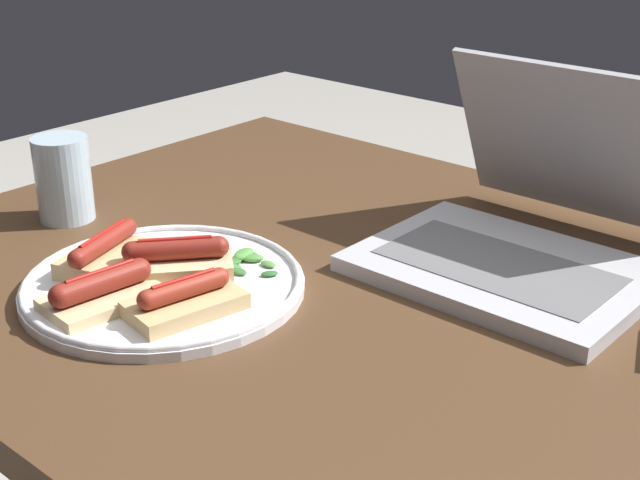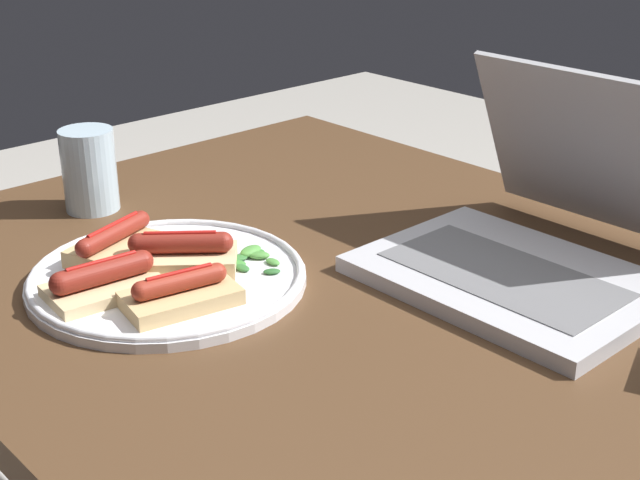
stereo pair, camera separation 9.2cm
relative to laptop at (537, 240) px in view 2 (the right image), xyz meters
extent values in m
cube|color=#4C331E|center=(-0.05, -0.16, -0.06)|extent=(1.21, 0.82, 0.04)
cylinder|color=#4C331E|center=(-0.57, 0.17, -0.42)|extent=(0.04, 0.04, 0.68)
cube|color=#B7B7BC|center=(0.00, -0.04, -0.03)|extent=(0.31, 0.23, 0.02)
cube|color=slate|center=(0.00, -0.06, -0.02)|extent=(0.25, 0.12, 0.00)
cube|color=#B7B7BC|center=(0.00, 0.11, 0.08)|extent=(0.31, 0.09, 0.20)
cube|color=black|center=(0.00, 0.11, 0.08)|extent=(0.28, 0.08, 0.17)
cylinder|color=silver|center=(-0.25, -0.31, -0.03)|extent=(0.30, 0.30, 0.01)
torus|color=silver|center=(-0.25, -0.31, -0.03)|extent=(0.30, 0.30, 0.01)
cube|color=#D6B784|center=(-0.25, -0.29, -0.02)|extent=(0.13, 0.13, 0.02)
cylinder|color=maroon|center=(-0.25, -0.29, 0.00)|extent=(0.08, 0.08, 0.02)
sphere|color=maroon|center=(-0.28, -0.33, 0.00)|extent=(0.02, 0.02, 0.02)
sphere|color=maroon|center=(-0.22, -0.26, 0.00)|extent=(0.02, 0.02, 0.02)
cylinder|color=red|center=(-0.25, -0.29, 0.01)|extent=(0.05, 0.06, 0.00)
cube|color=tan|center=(-0.33, -0.33, -0.02)|extent=(0.10, 0.12, 0.02)
cylinder|color=maroon|center=(-0.33, -0.33, 0.00)|extent=(0.05, 0.10, 0.02)
sphere|color=maroon|center=(-0.31, -0.37, 0.00)|extent=(0.02, 0.02, 0.02)
sphere|color=maroon|center=(-0.34, -0.29, 0.00)|extent=(0.02, 0.02, 0.02)
cylinder|color=red|center=(-0.33, -0.33, 0.01)|extent=(0.03, 0.08, 0.01)
cube|color=tan|center=(-0.18, -0.34, -0.02)|extent=(0.08, 0.12, 0.02)
cylinder|color=maroon|center=(-0.18, -0.34, 0.00)|extent=(0.04, 0.08, 0.02)
sphere|color=maroon|center=(-0.19, -0.38, 0.00)|extent=(0.02, 0.02, 0.02)
sphere|color=maroon|center=(-0.18, -0.30, 0.00)|extent=(0.02, 0.02, 0.02)
cylinder|color=red|center=(-0.18, -0.34, 0.01)|extent=(0.02, 0.07, 0.00)
cube|color=#D6B784|center=(-0.26, -0.39, -0.02)|extent=(0.08, 0.12, 0.01)
cylinder|color=maroon|center=(-0.26, -0.39, -0.01)|extent=(0.03, 0.09, 0.02)
sphere|color=maroon|center=(-0.26, -0.43, -0.01)|extent=(0.02, 0.02, 0.02)
sphere|color=maroon|center=(-0.25, -0.34, -0.01)|extent=(0.02, 0.02, 0.02)
cylinder|color=red|center=(-0.26, -0.39, 0.01)|extent=(0.01, 0.08, 0.00)
ellipsoid|color=#2D662D|center=(-0.21, -0.25, -0.03)|extent=(0.02, 0.01, 0.01)
ellipsoid|color=#387A33|center=(-0.23, -0.20, -0.03)|extent=(0.02, 0.01, 0.00)
ellipsoid|color=#4C8E3D|center=(-0.20, -0.21, -0.03)|extent=(0.02, 0.01, 0.01)
ellipsoid|color=#4C8E3D|center=(-0.23, -0.21, -0.02)|extent=(0.02, 0.03, 0.01)
ellipsoid|color=#2D662D|center=(-0.23, -0.24, -0.03)|extent=(0.02, 0.03, 0.01)
ellipsoid|color=#2D662D|center=(-0.18, -0.23, -0.03)|extent=(0.02, 0.02, 0.01)
ellipsoid|color=#2D662D|center=(-0.23, -0.25, -0.03)|extent=(0.02, 0.02, 0.00)
ellipsoid|color=#4C8E3D|center=(-0.22, -0.21, -0.03)|extent=(0.03, 0.03, 0.01)
ellipsoid|color=#387A33|center=(-0.22, -0.24, -0.03)|extent=(0.03, 0.03, 0.01)
cylinder|color=silver|center=(-0.50, -0.26, 0.01)|extent=(0.07, 0.07, 0.11)
camera|label=1|loc=(0.43, -0.84, 0.39)|focal=50.00mm
camera|label=2|loc=(0.49, -0.78, 0.39)|focal=50.00mm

